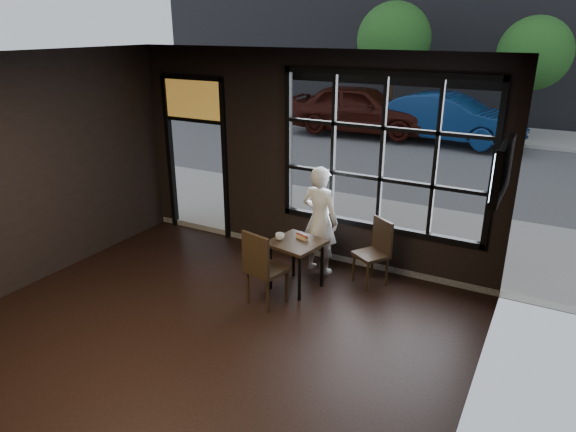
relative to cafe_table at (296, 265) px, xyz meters
The scene contains 17 objects.
floor 2.48m from the cafe_table, 99.84° to the right, with size 6.00×7.00×0.02m, color black.
ceiling 3.76m from the cafe_table, 99.84° to the right, with size 6.00×7.00×0.02m, color black.
wall_right 3.75m from the cafe_table, 43.05° to the right, with size 0.04×7.00×3.20m, color black.
window_frame 1.97m from the cafe_table, 54.31° to the left, with size 3.06×0.12×2.28m, color black.
stained_transom 3.39m from the cafe_table, 156.63° to the left, with size 1.20×0.06×0.70m, color orange.
street_asphalt 21.60m from the cafe_table, 91.11° to the left, with size 60.00×41.00×0.04m, color #545456.
cafe_table is the anchor object (origin of this frame).
chair_near 0.60m from the cafe_table, 104.46° to the right, with size 0.45×0.45×1.05m, color black.
chair_window 1.08m from the cafe_table, 35.88° to the left, with size 0.41×0.41×0.95m, color black.
man 0.79m from the cafe_table, 85.46° to the left, with size 0.60×0.39×1.63m, color white.
hotdog 0.40m from the cafe_table, 78.15° to the left, with size 0.20×0.08×0.06m, color tan, non-canonical shape.
cup 0.47m from the cafe_table, 165.26° to the right, with size 0.12×0.12×0.10m, color silver.
tv 3.10m from the cafe_table, ahead, with size 0.11×0.98×0.57m, color black.
navy_car 10.43m from the cafe_table, 91.26° to the left, with size 1.54×4.43×1.46m, color navy.
maroon_car 10.87m from the cafe_table, 106.56° to the left, with size 1.88×4.69×1.60m, color black.
tree_left 12.73m from the cafe_table, 102.38° to the left, with size 2.50×2.50×4.26m.
tree_right 12.62m from the cafe_table, 81.85° to the left, with size 2.22×2.22×3.78m.
Camera 1 is at (3.42, -3.34, 3.51)m, focal length 32.00 mm.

